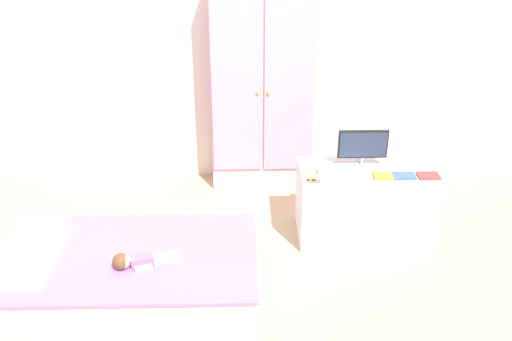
% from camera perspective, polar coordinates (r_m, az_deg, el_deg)
% --- Properties ---
extents(ground_plane, '(10.00, 10.00, 0.02)m').
position_cam_1_polar(ground_plane, '(3.76, -0.98, -11.24)').
color(ground_plane, tan).
extents(back_wall, '(6.40, 0.05, 2.70)m').
position_cam_1_polar(back_wall, '(4.64, -1.32, 14.83)').
color(back_wall, silver).
rests_on(back_wall, ground_plane).
extents(bed, '(1.54, 0.93, 0.30)m').
position_cam_1_polar(bed, '(3.68, -12.09, -9.88)').
color(bed, beige).
rests_on(bed, ground_plane).
extents(pillow, '(0.32, 0.67, 0.07)m').
position_cam_1_polar(pillow, '(3.72, -21.08, -7.28)').
color(pillow, silver).
rests_on(pillow, bed).
extents(doll, '(0.39, 0.17, 0.10)m').
position_cam_1_polar(doll, '(3.46, -11.69, -8.54)').
color(doll, '#D6668E').
rests_on(doll, bed).
extents(wardrobe, '(0.80, 0.30, 1.67)m').
position_cam_1_polar(wardrobe, '(4.61, 0.61, 8.14)').
color(wardrobe, '#EFADCC').
rests_on(wardrobe, ground_plane).
extents(tv_stand, '(0.94, 0.46, 0.51)m').
position_cam_1_polar(tv_stand, '(4.19, 10.57, -3.10)').
color(tv_stand, silver).
rests_on(tv_stand, ground_plane).
extents(tv_monitor, '(0.34, 0.10, 0.26)m').
position_cam_1_polar(tv_monitor, '(4.07, 10.29, 2.40)').
color(tv_monitor, '#99999E').
rests_on(tv_monitor, tv_stand).
extents(rocking_horse_toy, '(0.09, 0.04, 0.11)m').
position_cam_1_polar(rocking_horse_toy, '(3.84, 5.68, -0.49)').
color(rocking_horse_toy, '#8E6642').
rests_on(rocking_horse_toy, tv_stand).
extents(book_orange, '(0.12, 0.10, 0.02)m').
position_cam_1_polar(book_orange, '(3.99, 12.15, -0.53)').
color(book_orange, orange).
rests_on(book_orange, tv_stand).
extents(book_blue, '(0.16, 0.10, 0.02)m').
position_cam_1_polar(book_blue, '(4.03, 14.03, -0.51)').
color(book_blue, blue).
rests_on(book_blue, tv_stand).
extents(book_red, '(0.14, 0.11, 0.01)m').
position_cam_1_polar(book_red, '(4.08, 16.33, -0.50)').
color(book_red, '#CC3838').
rests_on(book_red, tv_stand).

